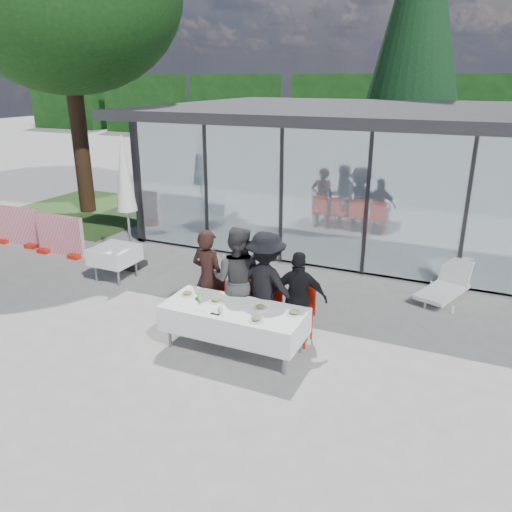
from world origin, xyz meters
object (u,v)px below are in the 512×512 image
Objects in this scene: juice_bottle at (200,297)px; lounger at (446,285)px; plate_c at (260,307)px; diner_c at (266,285)px; plate_a at (187,293)px; market_umbrella at (125,183)px; diner_b at (237,280)px; dining_table at (234,319)px; diner_chair_c at (268,304)px; conifer_tree at (419,20)px; diner_a at (208,278)px; diner_chair_b at (240,299)px; diner_d at (299,299)px; diner_chair_d at (300,310)px; diner_chair_a at (212,293)px; plate_extra at (256,319)px; plate_d at (294,313)px; plate_b at (216,300)px; spare_table_left at (115,255)px; folded_eyeglasses at (215,314)px.

lounger is at bearing 45.49° from juice_bottle.
plate_c is at bearing 8.66° from juice_bottle.
plate_a is (-1.18, -0.55, -0.14)m from diner_c.
diner_b is at bearing -25.61° from market_umbrella.
diner_b reaches higher than dining_table.
plate_a is 0.36m from juice_bottle.
diner_chair_c reaches higher than plate_a.
conifer_tree is (1.21, 13.02, 5.16)m from juice_bottle.
diner_a reaches higher than dining_table.
diner_chair_c is at bearing -82.88° from diner_c.
diner_chair_c is (0.52, 0.09, -0.39)m from diner_b.
diner_d is at bearing -4.92° from diner_chair_b.
diner_b is 0.87m from plate_a.
diner_chair_d is at bearing -163.58° from diner_c.
diner_chair_a is 4.04× the size of plate_a.
diner_chair_a reaches higher than plate_extra.
diner_a is at bearing 164.26° from plate_d.
market_umbrella is at bearing 148.66° from plate_extra.
diner_chair_d is 1.89m from plate_a.
diner_c is 0.86m from plate_b.
market_umbrella is at bearing 146.51° from plate_b.
diner_chair_b is at bearing -94.12° from conifer_tree.
spare_table_left is at bearing 168.87° from diner_chair_d.
diner_a is 7.19× the size of plate_c.
diner_c is 4.09m from spare_table_left.
lounger is at bearing -125.57° from diner_c.
market_umbrella is (-4.34, 2.64, 1.20)m from plate_extra.
plate_b reaches higher than dining_table.
spare_table_left is (-4.63, 1.48, -0.22)m from plate_d.
diner_d is at bearing 101.53° from plate_d.
market_umbrella reaches higher than diner_chair_b.
dining_table is 1.13m from diner_chair_d.
diner_d is at bearing 50.42° from plate_c.
diner_chair_c is at bearing 138.94° from plate_d.
diner_chair_b is 1.12m from folded_eyeglasses.
diner_chair_b is 0.53× the size of diner_c.
diner_c is 7.59× the size of plate_c.
diner_b is at bearing -175.08° from diner_chair_d.
folded_eyeglasses is at bearing -113.58° from dining_table.
plate_extra is at bearing -53.13° from diner_chair_b.
diner_chair_c is at bearing -21.55° from diner_d.
diner_a is 7.19× the size of plate_b.
diner_b is 13.30× the size of folded_eyeglasses.
dining_table is 14.76× the size of juice_bottle.
plate_c is at bearing -43.64° from diner_chair_b.
dining_table is 0.48m from plate_c.
diner_chair_b reaches higher than lounger.
diner_d is 1.34m from plate_b.
diner_a reaches higher than juice_bottle.
plate_extra is at bearing -31.34° from market_umbrella.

